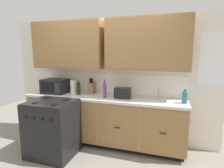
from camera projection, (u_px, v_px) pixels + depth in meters
ground_plane at (97, 151)px, 3.31m from camera, size 8.00×8.00×0.00m
wall_unit at (106, 58)px, 3.50m from camera, size 4.17×0.40×2.38m
counter_run at (103, 120)px, 3.51m from camera, size 3.00×0.64×0.93m
stove_range at (53, 128)px, 3.12m from camera, size 0.76×0.68×0.95m
microwave at (55, 86)px, 3.73m from camera, size 0.48×0.37×0.28m
toaster at (123, 93)px, 3.30m from camera, size 0.28×0.18×0.19m
knife_block at (91, 88)px, 3.66m from camera, size 0.11×0.14×0.31m
sink_faucet at (159, 92)px, 3.32m from camera, size 0.02×0.02×0.20m
paper_towel_roll at (73, 87)px, 3.69m from camera, size 0.12×0.12×0.26m
bottle_violet at (105, 89)px, 3.32m from camera, size 0.07×0.07×0.33m
bottle_teal at (185, 96)px, 2.96m from camera, size 0.08×0.08×0.23m
bottle_dark at (79, 88)px, 3.57m from camera, size 0.07×0.07×0.28m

